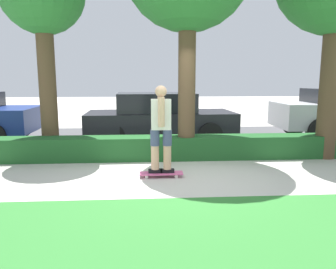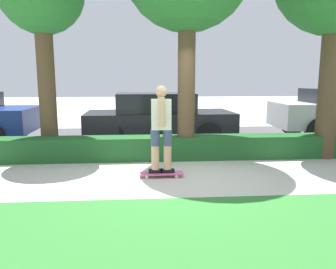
# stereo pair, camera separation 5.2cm
# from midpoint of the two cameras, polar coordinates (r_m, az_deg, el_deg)

# --- Properties ---
(ground_plane) EXTENTS (60.00, 60.00, 0.00)m
(ground_plane) POSITION_cam_midpoint_polar(r_m,az_deg,el_deg) (6.11, 1.62, -7.78)
(ground_plane) COLOR #BCB7AD
(street_asphalt) EXTENTS (18.63, 5.00, 0.01)m
(street_asphalt) POSITION_cam_midpoint_polar(r_m,az_deg,el_deg) (10.18, -0.61, -0.75)
(street_asphalt) COLOR #474749
(street_asphalt) RESTS_ON ground_plane
(hedge_row) EXTENTS (18.63, 0.60, 0.53)m
(hedge_row) POSITION_cam_midpoint_polar(r_m,az_deg,el_deg) (7.59, 0.49, -2.30)
(hedge_row) COLOR #1E5123
(hedge_row) RESTS_ON ground_plane
(skateboard) EXTENTS (0.82, 0.24, 0.08)m
(skateboard) POSITION_cam_midpoint_polar(r_m,az_deg,el_deg) (6.22, -0.95, -6.80)
(skateboard) COLOR #DB5B93
(skateboard) RESTS_ON ground_plane
(skater_person) EXTENTS (0.49, 0.42, 1.63)m
(skater_person) POSITION_cam_midpoint_polar(r_m,az_deg,el_deg) (6.04, -0.97, 1.29)
(skater_person) COLOR black
(skater_person) RESTS_ON skateboard
(parked_car_middle) EXTENTS (4.31, 1.95, 1.44)m
(parked_car_middle) POSITION_cam_midpoint_polar(r_m,az_deg,el_deg) (9.61, -1.38, 3.19)
(parked_car_middle) COLOR black
(parked_car_middle) RESTS_ON ground_plane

